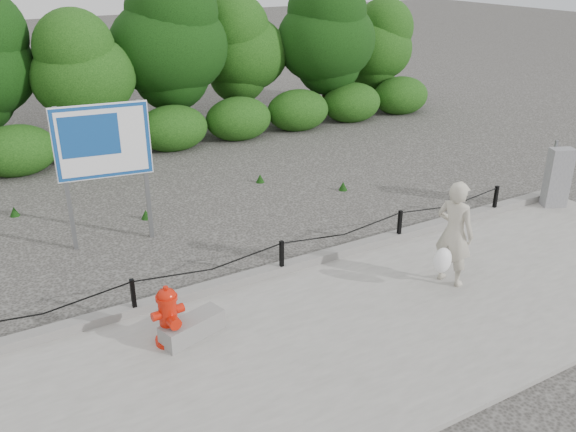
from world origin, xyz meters
The scene contains 10 objects.
ground centered at (0.00, 0.00, 0.00)m, with size 90.00×90.00×0.00m, color #2D2B28.
sidewalk centered at (0.00, -2.00, 0.04)m, with size 14.00×4.00×0.08m, color gray.
curb centered at (0.00, 0.05, 0.15)m, with size 14.00×0.22×0.14m, color slate.
chain_barrier centered at (0.00, 0.00, 0.46)m, with size 10.06×0.06×0.60m.
treeline centered at (0.42, 8.96, 2.43)m, with size 19.95×3.53×4.59m.
fire_hydrant centered at (-2.29, -0.92, 0.50)m, with size 0.46×0.48×0.88m.
pedestrian centered at (2.21, -1.61, 0.93)m, with size 0.80×0.73×1.74m.
concrete_block centered at (-1.97, -0.95, 0.23)m, with size 0.93×0.33×0.30m, color gray.
utility_cabinet centered at (6.40, -0.33, 0.71)m, with size 0.55×0.44×1.38m.
advertising_sign centered at (-2.07, 2.69, 1.86)m, with size 1.64×0.36×2.64m.
Camera 1 is at (-4.40, -7.78, 5.07)m, focal length 38.00 mm.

